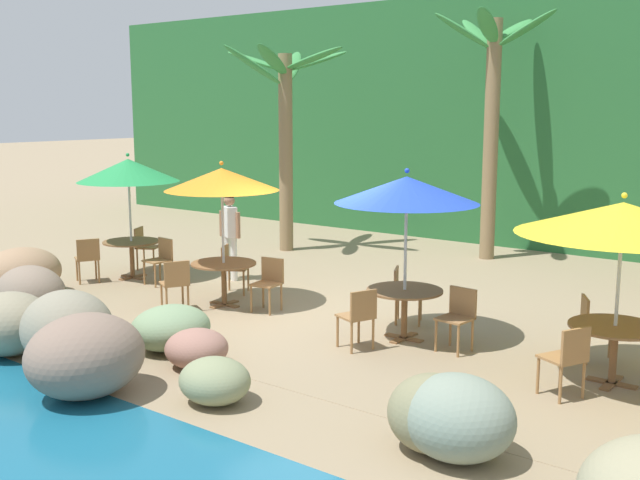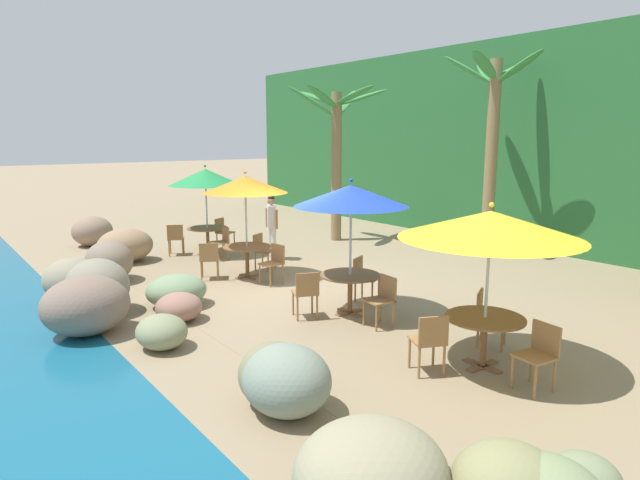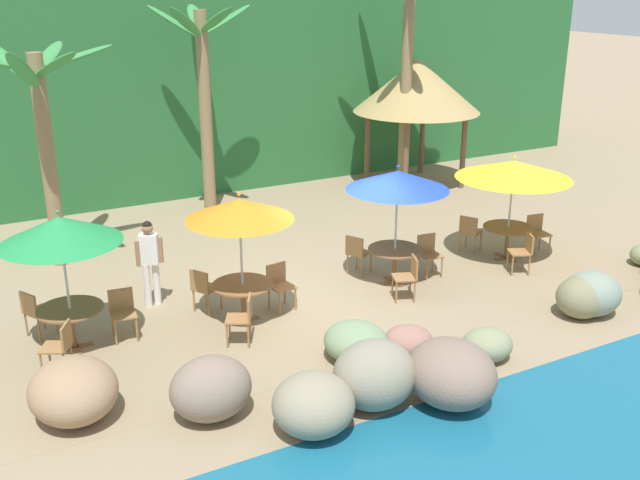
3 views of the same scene
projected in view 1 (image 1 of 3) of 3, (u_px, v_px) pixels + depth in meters
The scene contains 26 objects.
ground_plane at pixel (324, 322), 11.98m from camera, with size 120.00×120.00×0.00m, color #937F60.
terrace_deck at pixel (324, 321), 11.98m from camera, with size 18.00×5.20×0.01m.
foliage_backdrop at pixel (546, 121), 18.52m from camera, with size 28.00×2.40×6.00m.
rock_seawall at pixel (178, 343), 9.51m from camera, with size 15.86×3.64×1.02m.
umbrella_green at pixel (128, 170), 14.68m from camera, with size 1.96×1.96×2.46m.
dining_table_green at pixel (132, 247), 14.94m from camera, with size 1.10×1.10×0.74m.
chair_green_seaward at pixel (161, 257), 14.45m from camera, with size 0.46×0.47×0.87m.
chair_green_inland at pixel (144, 245), 15.80m from camera, with size 0.57×0.57×0.87m.
chair_green_left at pixel (88, 257), 14.52m from camera, with size 0.57×0.57×0.87m.
umbrella_orange at pixel (222, 179), 12.60m from camera, with size 1.91×1.91×2.45m.
dining_table_orange at pixel (224, 270), 12.87m from camera, with size 1.10×1.10×0.74m.
chair_orange_seaward at pixel (269, 280), 12.56m from camera, with size 0.48×0.48×0.87m.
chair_orange_inland at pixel (231, 265), 13.73m from camera, with size 0.58×0.58×0.87m.
chair_orange_left at pixel (176, 282), 12.45m from camera, with size 0.58×0.57×0.87m.
umbrella_blue at pixel (407, 190), 10.71m from camera, with size 2.05×2.05×2.48m.
dining_table_blue at pixel (405, 298), 10.98m from camera, with size 1.10×1.10×0.74m.
chair_blue_seaward at pixel (458, 314), 10.50m from camera, with size 0.46×0.46×0.87m.
chair_blue_inland at pixel (403, 291), 11.84m from camera, with size 0.57×0.57×0.87m.
chair_blue_left at pixel (359, 314), 10.49m from camera, with size 0.55×0.55×0.87m.
umbrella_yellow at pixel (623, 218), 8.93m from camera, with size 2.49×2.49×2.35m.
dining_table_yellow at pixel (615, 336), 9.17m from camera, with size 1.10×1.10×0.74m.
chair_yellow_inland at pixel (593, 324), 10.03m from camera, with size 0.58×0.57×0.87m.
chair_yellow_left at pixel (568, 356), 8.72m from camera, with size 0.57×0.56×0.87m.
palm_tree_nearest at pixel (285, 111), 17.42m from camera, with size 3.16×2.99×4.70m.
palm_tree_second at pixel (492, 101), 16.41m from camera, with size 2.57×2.76×5.32m.
waiter_in_white at pixel (230, 230), 14.69m from camera, with size 0.52×0.33×1.70m.
Camera 1 is at (6.96, -9.25, 3.33)m, focal length 42.87 mm.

